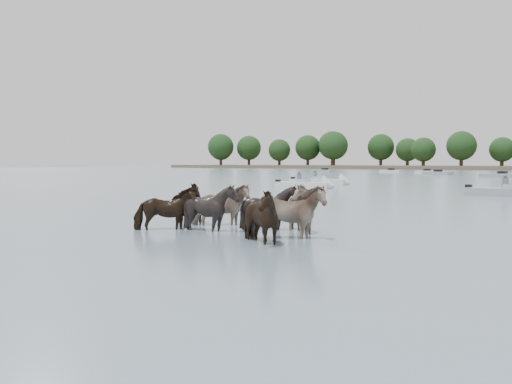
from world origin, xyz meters
The scene contains 6 objects.
ground centered at (0.00, 0.00, 0.00)m, with size 400.00×400.00×0.00m, color slate.
shoreline centered at (-70.00, 150.00, 0.50)m, with size 160.00×30.00×1.00m, color #4C4233.
pony_herd centered at (-1.86, -0.08, 0.55)m, with size 7.13×4.14×1.69m.
motorboat_a centered at (-15.03, 24.23, 0.23)m, with size 4.86×2.83×1.92m.
motorboat_f centered at (-18.12, 31.44, 0.23)m, with size 5.75×2.78×1.92m.
treeline centered at (-75.81, 150.04, 6.95)m, with size 152.92×23.59×12.59m.
Camera 1 is at (8.79, -12.53, 2.00)m, focal length 39.92 mm.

